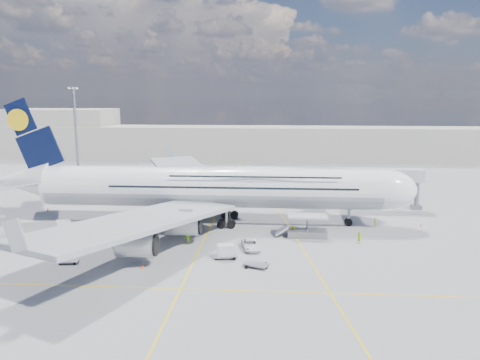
# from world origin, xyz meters

# --- Properties ---
(ground) EXTENTS (300.00, 300.00, 0.00)m
(ground) POSITION_xyz_m (0.00, 0.00, 0.00)
(ground) COLOR gray
(ground) RESTS_ON ground
(taxi_line_main) EXTENTS (0.25, 220.00, 0.01)m
(taxi_line_main) POSITION_xyz_m (0.00, 0.00, 0.01)
(taxi_line_main) COLOR yellow
(taxi_line_main) RESTS_ON ground
(taxi_line_cross) EXTENTS (120.00, 0.25, 0.01)m
(taxi_line_cross) POSITION_xyz_m (0.00, -20.00, 0.01)
(taxi_line_cross) COLOR yellow
(taxi_line_cross) RESTS_ON ground
(taxi_line_diag) EXTENTS (14.16, 99.06, 0.01)m
(taxi_line_diag) POSITION_xyz_m (14.00, 10.00, 0.01)
(taxi_line_diag) COLOR yellow
(taxi_line_diag) RESTS_ON ground
(airliner) EXTENTS (77.26, 79.15, 23.71)m
(airliner) POSITION_xyz_m (0.26, 10.00, 6.87)
(airliner) COLOR white
(airliner) RESTS_ON ground
(jet_bridge) EXTENTS (18.80, 12.10, 8.50)m
(jet_bridge) POSITION_xyz_m (29.81, 20.94, 6.85)
(jet_bridge) COLOR #B7B7BC
(jet_bridge) RESTS_ON ground
(cargo_loader) EXTENTS (8.53, 3.20, 3.67)m
(cargo_loader) POSITION_xyz_m (16.82, 2.89, 1.25)
(cargo_loader) COLOR silver
(cargo_loader) RESTS_ON ground
(light_mast) EXTENTS (3.00, 0.70, 25.50)m
(light_mast) POSITION_xyz_m (-40.00, 45.00, 13.21)
(light_mast) COLOR gray
(light_mast) RESTS_ON ground
(terminal) EXTENTS (180.00, 16.00, 12.00)m
(terminal) POSITION_xyz_m (0.00, 95.00, 6.00)
(terminal) COLOR #B2AD9E
(terminal) RESTS_ON ground
(hangar) EXTENTS (40.00, 22.00, 18.00)m
(hangar) POSITION_xyz_m (-70.00, 100.00, 9.00)
(hangar) COLOR #B2AD9E
(hangar) RESTS_ON ground
(tree_line) EXTENTS (160.00, 6.00, 8.00)m
(tree_line) POSITION_xyz_m (40.00, 140.00, 4.00)
(tree_line) COLOR #193814
(tree_line) RESTS_ON ground
(dolly_row_a) EXTENTS (3.38, 1.97, 2.07)m
(dolly_row_a) POSITION_xyz_m (-24.89, -8.29, 1.11)
(dolly_row_a) COLOR gray
(dolly_row_a) RESTS_ON ground
(dolly_row_b) EXTENTS (3.07, 1.73, 1.90)m
(dolly_row_b) POSITION_xyz_m (-20.48, -2.77, 1.02)
(dolly_row_b) COLOR gray
(dolly_row_b) RESTS_ON ground
(dolly_row_c) EXTENTS (2.81, 1.73, 0.39)m
(dolly_row_c) POSITION_xyz_m (-17.49, -12.35, 0.30)
(dolly_row_c) COLOR gray
(dolly_row_c) RESTS_ON ground
(dolly_back) EXTENTS (3.44, 3.01, 1.93)m
(dolly_back) POSITION_xyz_m (-25.17, 3.01, 1.04)
(dolly_back) COLOR gray
(dolly_back) RESTS_ON ground
(dolly_nose_far) EXTENTS (3.57, 2.36, 2.09)m
(dolly_nose_far) POSITION_xyz_m (4.44, -8.85, 1.12)
(dolly_nose_far) COLOR gray
(dolly_nose_far) RESTS_ON ground
(dolly_nose_near) EXTENTS (3.75, 2.88, 0.49)m
(dolly_nose_near) POSITION_xyz_m (9.00, -11.99, 0.38)
(dolly_nose_near) COLOR gray
(dolly_nose_near) RESTS_ON ground
(baggage_tug) EXTENTS (2.99, 2.19, 1.69)m
(baggage_tug) POSITION_xyz_m (-9.57, -8.04, 0.75)
(baggage_tug) COLOR silver
(baggage_tug) RESTS_ON ground
(catering_truck_inner) EXTENTS (6.74, 4.59, 3.72)m
(catering_truck_inner) POSITION_xyz_m (-11.61, 25.88, 1.75)
(catering_truck_inner) COLOR gray
(catering_truck_inner) RESTS_ON ground
(catering_truck_outer) EXTENTS (6.38, 4.81, 3.51)m
(catering_truck_outer) POSITION_xyz_m (-18.48, 44.92, 1.63)
(catering_truck_outer) COLOR gray
(catering_truck_outer) RESTS_ON ground
(service_van) EXTENTS (3.45, 5.66, 1.47)m
(service_van) POSITION_xyz_m (7.87, -4.46, 0.73)
(service_van) COLOR white
(service_van) RESTS_ON ground
(crew_nose) EXTENTS (0.61, 0.65, 1.50)m
(crew_nose) POSITION_xyz_m (29.81, 10.50, 0.75)
(crew_nose) COLOR #B4FD1A
(crew_nose) RESTS_ON ground
(crew_loader) EXTENTS (1.13, 1.12, 1.84)m
(crew_loader) POSITION_xyz_m (25.07, -0.37, 0.92)
(crew_loader) COLOR #D0FB1A
(crew_loader) RESTS_ON ground
(crew_wing) EXTENTS (0.91, 1.22, 1.92)m
(crew_wing) POSITION_xyz_m (-19.65, 0.11, 0.96)
(crew_wing) COLOR #A1EA18
(crew_wing) RESTS_ON ground
(crew_van) EXTENTS (0.89, 1.00, 1.72)m
(crew_van) POSITION_xyz_m (14.70, 3.26, 0.86)
(crew_van) COLOR #BAE518
(crew_van) RESTS_ON ground
(crew_tug) EXTENTS (1.27, 0.79, 1.90)m
(crew_tug) POSITION_xyz_m (-2.25, -2.21, 0.95)
(crew_tug) COLOR #8FE117
(crew_tug) RESTS_ON ground
(cone_nose) EXTENTS (0.40, 0.40, 0.51)m
(cone_nose) POSITION_xyz_m (37.98, 10.38, 0.25)
(cone_nose) COLOR #FF570D
(cone_nose) RESTS_ON ground
(cone_wing_left_inner) EXTENTS (0.43, 0.43, 0.55)m
(cone_wing_left_inner) POSITION_xyz_m (-7.42, 30.61, 0.27)
(cone_wing_left_inner) COLOR #FF570D
(cone_wing_left_inner) RESTS_ON ground
(cone_wing_left_outer) EXTENTS (0.50, 0.50, 0.63)m
(cone_wing_left_outer) POSITION_xyz_m (-12.88, 29.64, 0.31)
(cone_wing_left_outer) COLOR #FF570D
(cone_wing_left_outer) RESTS_ON ground
(cone_wing_right_inner) EXTENTS (0.46, 0.46, 0.59)m
(cone_wing_right_inner) POSITION_xyz_m (-10.60, 1.46, 0.28)
(cone_wing_right_inner) COLOR #FF570D
(cone_wing_right_inner) RESTS_ON ground
(cone_wing_right_outer) EXTENTS (0.44, 0.44, 0.56)m
(cone_wing_right_outer) POSITION_xyz_m (-6.50, -13.49, 0.27)
(cone_wing_right_outer) COLOR #FF570D
(cone_wing_right_outer) RESTS_ON ground
(cone_tail) EXTENTS (0.50, 0.50, 0.64)m
(cone_tail) POSITION_xyz_m (-34.65, 16.37, 0.31)
(cone_tail) COLOR #FF570D
(cone_tail) RESTS_ON ground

